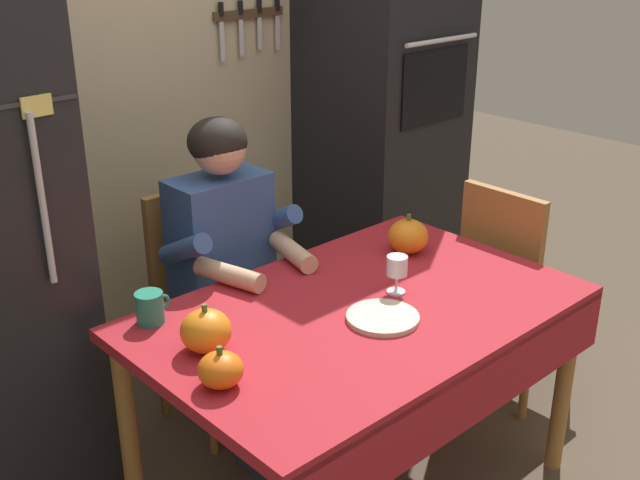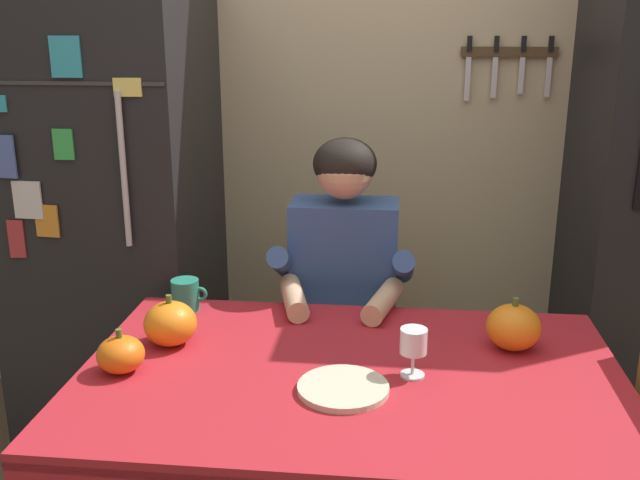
# 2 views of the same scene
# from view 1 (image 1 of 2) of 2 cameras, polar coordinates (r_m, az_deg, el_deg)

# --- Properties ---
(back_wall_assembly) EXTENTS (3.70, 0.13, 2.60)m
(back_wall_assembly) POSITION_cam_1_polar(r_m,az_deg,el_deg) (3.25, -12.41, 11.97)
(back_wall_assembly) COLOR #BCAD89
(back_wall_assembly) RESTS_ON ground
(wall_oven) EXTENTS (0.60, 0.64, 2.10)m
(wall_oven) POSITION_cam_1_polar(r_m,az_deg,el_deg) (3.66, 4.59, 9.57)
(wall_oven) COLOR black
(wall_oven) RESTS_ON ground
(dining_table) EXTENTS (1.40, 0.90, 0.74)m
(dining_table) POSITION_cam_1_polar(r_m,az_deg,el_deg) (2.49, 3.31, -6.81)
(dining_table) COLOR #9E6B33
(dining_table) RESTS_ON ground
(chair_behind_person) EXTENTS (0.40, 0.40, 0.93)m
(chair_behind_person) POSITION_cam_1_polar(r_m,az_deg,el_deg) (3.06, -8.37, -4.12)
(chair_behind_person) COLOR #9E6B33
(chair_behind_person) RESTS_ON ground
(seated_person) EXTENTS (0.47, 0.55, 1.25)m
(seated_person) POSITION_cam_1_polar(r_m,az_deg,el_deg) (2.82, -6.43, -1.32)
(seated_person) COLOR #38384C
(seated_person) RESTS_ON ground
(chair_right_side) EXTENTS (0.40, 0.40, 0.93)m
(chair_right_side) POSITION_cam_1_polar(r_m,az_deg,el_deg) (3.22, 13.87, -3.15)
(chair_right_side) COLOR #9E6B33
(chair_right_side) RESTS_ON ground
(coffee_mug) EXTENTS (0.11, 0.09, 0.10)m
(coffee_mug) POSITION_cam_1_polar(r_m,az_deg,el_deg) (2.40, -12.39, -4.88)
(coffee_mug) COLOR #237F66
(coffee_mug) RESTS_ON dining_table
(wine_glass) EXTENTS (0.07, 0.07, 0.13)m
(wine_glass) POSITION_cam_1_polar(r_m,az_deg,el_deg) (2.52, 5.68, -2.04)
(wine_glass) COLOR white
(wine_glass) RESTS_ON dining_table
(pumpkin_large) EXTENTS (0.15, 0.15, 0.15)m
(pumpkin_large) POSITION_cam_1_polar(r_m,az_deg,el_deg) (2.22, -8.39, -6.62)
(pumpkin_large) COLOR orange
(pumpkin_large) RESTS_ON dining_table
(pumpkin_medium) EXTENTS (0.15, 0.15, 0.15)m
(pumpkin_medium) POSITION_cam_1_polar(r_m,az_deg,el_deg) (2.84, 6.50, 0.28)
(pumpkin_medium) COLOR orange
(pumpkin_medium) RESTS_ON dining_table
(pumpkin_small) EXTENTS (0.12, 0.12, 0.12)m
(pumpkin_small) POSITION_cam_1_polar(r_m,az_deg,el_deg) (2.06, -7.33, -9.45)
(pumpkin_small) COLOR orange
(pumpkin_small) RESTS_ON dining_table
(serving_tray) EXTENTS (0.22, 0.22, 0.02)m
(serving_tray) POSITION_cam_1_polar(r_m,az_deg,el_deg) (2.38, 4.64, -5.70)
(serving_tray) COLOR beige
(serving_tray) RESTS_ON dining_table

